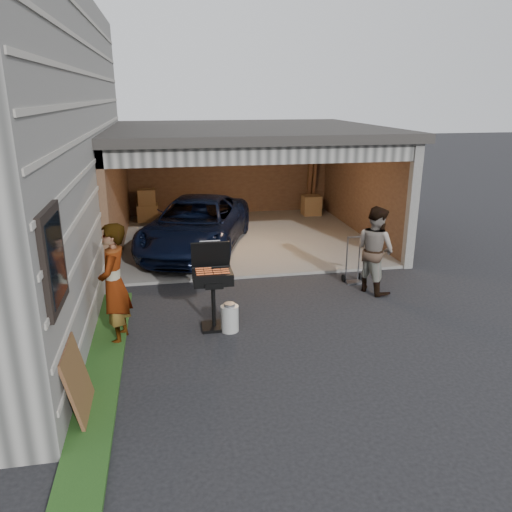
# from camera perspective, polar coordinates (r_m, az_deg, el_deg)

# --- Properties ---
(ground) EXTENTS (80.00, 80.00, 0.00)m
(ground) POSITION_cam_1_polar(r_m,az_deg,el_deg) (7.21, 1.19, -12.44)
(ground) COLOR black
(ground) RESTS_ON ground
(groundcover_strip) EXTENTS (0.50, 8.00, 0.06)m
(groundcover_strip) POSITION_cam_1_polar(r_m,az_deg,el_deg) (6.32, -18.27, -18.03)
(groundcover_strip) COLOR #193814
(groundcover_strip) RESTS_ON ground
(garage) EXTENTS (6.80, 6.30, 2.90)m
(garage) POSITION_cam_1_polar(r_m,az_deg,el_deg) (13.16, -1.52, 10.21)
(garage) COLOR #605E59
(garage) RESTS_ON ground
(minivan) EXTENTS (3.29, 4.84, 1.23)m
(minivan) POSITION_cam_1_polar(r_m,az_deg,el_deg) (12.08, -6.86, 3.32)
(minivan) COLOR black
(minivan) RESTS_ON ground
(woman) EXTENTS (0.55, 0.75, 1.88)m
(woman) POSITION_cam_1_polar(r_m,az_deg,el_deg) (7.78, -15.91, -3.14)
(woman) COLOR #A3B8CD
(woman) RESTS_ON ground
(man) EXTENTS (0.91, 1.00, 1.68)m
(man) POSITION_cam_1_polar(r_m,az_deg,el_deg) (9.74, 13.44, 0.72)
(man) COLOR #48301C
(man) RESTS_ON ground
(bbq_grill) EXTENTS (0.63, 0.55, 1.40)m
(bbq_grill) POSITION_cam_1_polar(r_m,az_deg,el_deg) (8.00, -4.98, -2.70)
(bbq_grill) COLOR black
(bbq_grill) RESTS_ON ground
(propane_tank) EXTENTS (0.38, 0.38, 0.43)m
(propane_tank) POSITION_cam_1_polar(r_m,az_deg,el_deg) (8.10, -3.03, -7.14)
(propane_tank) COLOR #B0B1AD
(propane_tank) RESTS_ON ground
(plywood_panel) EXTENTS (0.23, 0.83, 0.91)m
(plywood_panel) POSITION_cam_1_polar(r_m,az_deg,el_deg) (6.36, -19.70, -13.38)
(plywood_panel) COLOR brown
(plywood_panel) RESTS_ON ground
(hand_truck) EXTENTS (0.40, 0.30, 0.96)m
(hand_truck) POSITION_cam_1_polar(r_m,az_deg,el_deg) (10.33, 11.01, -1.96)
(hand_truck) COLOR gray
(hand_truck) RESTS_ON ground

